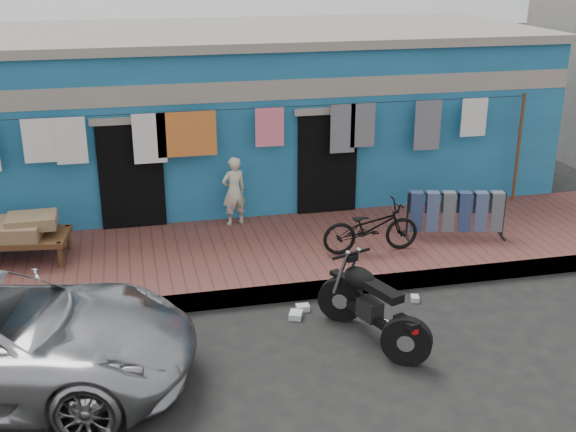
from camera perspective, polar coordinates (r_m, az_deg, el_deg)
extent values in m
plane|color=black|center=(9.36, 2.78, -10.80)|extent=(80.00, 80.00, 0.00)
cube|color=brown|center=(11.90, -1.08, -3.01)|extent=(28.00, 3.00, 0.25)
cube|color=gray|center=(10.61, 0.55, -6.02)|extent=(28.00, 0.10, 0.25)
cube|color=#1D5881|center=(15.22, -4.25, 7.96)|extent=(12.00, 5.00, 3.20)
cube|color=#9E9384|center=(12.67, -2.62, 9.89)|extent=(12.00, 0.14, 0.35)
cube|color=#9E9384|center=(14.95, -4.42, 14.27)|extent=(12.20, 5.20, 0.16)
cube|color=black|center=(12.75, -12.23, 2.57)|extent=(1.10, 0.10, 2.10)
cube|color=black|center=(13.23, 3.10, 3.65)|extent=(1.10, 0.10, 2.10)
cylinder|color=brown|center=(14.40, 17.74, 5.12)|extent=(0.06, 0.06, 2.10)
cylinder|color=black|center=(12.42, -2.34, 8.51)|extent=(10.00, 0.01, 0.01)
cube|color=silver|center=(12.38, -19.10, 5.64)|extent=(0.50, 0.02, 0.73)
cube|color=silver|center=(12.34, -16.79, 5.72)|extent=(0.50, 0.02, 0.78)
cube|color=silver|center=(12.32, -10.89, 6.03)|extent=(0.55, 0.02, 0.85)
cube|color=#CC4C26|center=(12.34, -7.99, 6.42)|extent=(1.00, 0.02, 0.77)
cube|color=#EC6A81|center=(12.53, -1.46, 7.03)|extent=(0.50, 0.02, 0.68)
cube|color=slate|center=(12.87, 4.34, 6.89)|extent=(0.45, 0.02, 0.87)
cube|color=slate|center=(12.97, 5.92, 7.14)|extent=(0.45, 0.02, 0.79)
cube|color=slate|center=(13.43, 10.97, 7.05)|extent=(0.50, 0.02, 0.92)
cube|color=silver|center=(13.79, 14.48, 7.56)|extent=(0.50, 0.02, 0.71)
imported|color=beige|center=(12.67, -4.30, 1.99)|extent=(0.51, 0.41, 1.23)
imported|color=black|center=(11.57, 6.58, -0.46)|extent=(1.57, 0.55, 1.01)
cube|color=silver|center=(10.35, 1.17, -7.25)|extent=(0.20, 0.16, 0.08)
cube|color=silver|center=(10.78, 10.00, -6.44)|extent=(0.15, 0.18, 0.08)
cube|color=silver|center=(10.16, 0.63, -7.82)|extent=(0.24, 0.27, 0.09)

